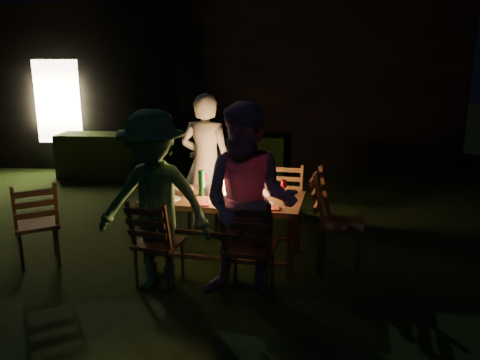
# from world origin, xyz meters

# --- Properties ---
(garden_envelope) EXTENTS (40.00, 40.00, 3.20)m
(garden_envelope) POSITION_xyz_m (-0.01, 6.15, 1.58)
(garden_envelope) COLOR black
(garden_envelope) RESTS_ON ground
(dining_table) EXTENTS (1.79, 1.09, 0.70)m
(dining_table) POSITION_xyz_m (0.89, 0.05, 0.63)
(dining_table) COLOR #493118
(dining_table) RESTS_ON ground
(chair_near_left) EXTENTS (0.51, 0.53, 0.92)m
(chair_near_left) POSITION_xyz_m (0.32, -0.64, 0.28)
(chair_near_left) COLOR #493118
(chair_near_left) RESTS_ON ground
(chair_near_right) EXTENTS (0.51, 0.54, 1.00)m
(chair_near_right) POSITION_xyz_m (1.21, -0.78, 0.30)
(chair_near_right) COLOR #493118
(chair_near_right) RESTS_ON ground
(chair_far_left) EXTENTS (0.46, 0.49, 0.95)m
(chair_far_left) POSITION_xyz_m (0.56, 0.88, 0.29)
(chair_far_left) COLOR #493118
(chair_far_left) RESTS_ON ground
(chair_far_right) EXTENTS (0.48, 0.50, 0.91)m
(chair_far_right) POSITION_xyz_m (1.55, 0.73, 0.28)
(chair_far_right) COLOR #493118
(chair_far_right) RESTS_ON ground
(chair_end) EXTENTS (0.60, 0.58, 1.07)m
(chair_end) POSITION_xyz_m (2.10, -0.14, 0.32)
(chair_end) COLOR #493118
(chair_end) RESTS_ON ground
(chair_spare) EXTENTS (0.61, 0.62, 0.97)m
(chair_spare) POSITION_xyz_m (-1.07, -0.26, 0.29)
(chair_spare) COLOR #493118
(chair_spare) RESTS_ON ground
(person_house_side) EXTENTS (0.69, 0.51, 1.75)m
(person_house_side) POSITION_xyz_m (0.57, 0.93, 0.87)
(person_house_side) COLOR beige
(person_house_side) RESTS_ON ground
(person_opp_right) EXTENTS (0.97, 0.81, 1.79)m
(person_opp_right) POSITION_xyz_m (1.20, -0.83, 0.90)
(person_opp_right) COLOR #B97FA1
(person_opp_right) RESTS_ON ground
(person_opp_left) EXTENTS (1.19, 0.80, 1.71)m
(person_opp_left) POSITION_xyz_m (0.31, -0.69, 0.85)
(person_opp_left) COLOR #336637
(person_opp_left) RESTS_ON ground
(lantern) EXTENTS (0.16, 0.16, 0.35)m
(lantern) POSITION_xyz_m (0.94, 0.09, 0.86)
(lantern) COLOR white
(lantern) RESTS_ON dining_table
(plate_far_left) EXTENTS (0.25, 0.25, 0.01)m
(plate_far_left) POSITION_xyz_m (0.38, 0.36, 0.71)
(plate_far_left) COLOR white
(plate_far_left) RESTS_ON dining_table
(plate_near_left) EXTENTS (0.25, 0.25, 0.01)m
(plate_near_left) POSITION_xyz_m (0.31, -0.08, 0.71)
(plate_near_left) COLOR white
(plate_near_left) RESTS_ON dining_table
(plate_far_right) EXTENTS (0.25, 0.25, 0.01)m
(plate_far_right) POSITION_xyz_m (1.36, 0.20, 0.71)
(plate_far_right) COLOR white
(plate_far_right) RESTS_ON dining_table
(plate_near_right) EXTENTS (0.25, 0.25, 0.01)m
(plate_near_right) POSITION_xyz_m (1.30, -0.24, 0.71)
(plate_near_right) COLOR white
(plate_near_right) RESTS_ON dining_table
(wineglass_a) EXTENTS (0.06, 0.06, 0.18)m
(wineglass_a) POSITION_xyz_m (0.63, 0.38, 0.79)
(wineglass_a) COLOR #59070F
(wineglass_a) RESTS_ON dining_table
(wineglass_b) EXTENTS (0.06, 0.06, 0.18)m
(wineglass_b) POSITION_xyz_m (0.16, 0.05, 0.79)
(wineglass_b) COLOR #59070F
(wineglass_b) RESTS_ON dining_table
(wineglass_c) EXTENTS (0.06, 0.06, 0.18)m
(wineglass_c) POSITION_xyz_m (1.14, -0.27, 0.79)
(wineglass_c) COLOR #59070F
(wineglass_c) RESTS_ON dining_table
(wineglass_d) EXTENTS (0.06, 0.06, 0.18)m
(wineglass_d) POSITION_xyz_m (1.53, 0.13, 0.79)
(wineglass_d) COLOR #59070F
(wineglass_d) RESTS_ON dining_table
(wineglass_e) EXTENTS (0.06, 0.06, 0.18)m
(wineglass_e) POSITION_xyz_m (0.74, -0.23, 0.79)
(wineglass_e) COLOR silver
(wineglass_e) RESTS_ON dining_table
(bottle_table) EXTENTS (0.07, 0.07, 0.28)m
(bottle_table) POSITION_xyz_m (0.64, 0.09, 0.84)
(bottle_table) COLOR #0F471E
(bottle_table) RESTS_ON dining_table
(napkin_left) EXTENTS (0.18, 0.14, 0.01)m
(napkin_left) POSITION_xyz_m (0.69, -0.24, 0.71)
(napkin_left) COLOR red
(napkin_left) RESTS_ON dining_table
(napkin_right) EXTENTS (0.18, 0.14, 0.01)m
(napkin_right) POSITION_xyz_m (1.38, -0.33, 0.71)
(napkin_right) COLOR red
(napkin_right) RESTS_ON dining_table
(phone) EXTENTS (0.14, 0.07, 0.01)m
(phone) POSITION_xyz_m (0.23, -0.15, 0.70)
(phone) COLOR black
(phone) RESTS_ON dining_table
(side_table) EXTENTS (0.54, 0.54, 0.73)m
(side_table) POSITION_xyz_m (0.39, 2.32, 0.64)
(side_table) COLOR #937449
(side_table) RESTS_ON ground
(ice_bucket) EXTENTS (0.30, 0.30, 0.22)m
(ice_bucket) POSITION_xyz_m (0.39, 2.32, 0.84)
(ice_bucket) COLOR #A5A8AD
(ice_bucket) RESTS_ON side_table
(bottle_bucket_a) EXTENTS (0.07, 0.07, 0.32)m
(bottle_bucket_a) POSITION_xyz_m (0.34, 2.28, 0.89)
(bottle_bucket_a) COLOR #0F471E
(bottle_bucket_a) RESTS_ON side_table
(bottle_bucket_b) EXTENTS (0.07, 0.07, 0.32)m
(bottle_bucket_b) POSITION_xyz_m (0.44, 2.36, 0.89)
(bottle_bucket_b) COLOR #0F471E
(bottle_bucket_b) RESTS_ON side_table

